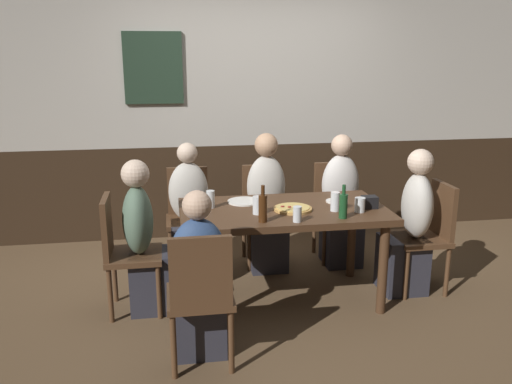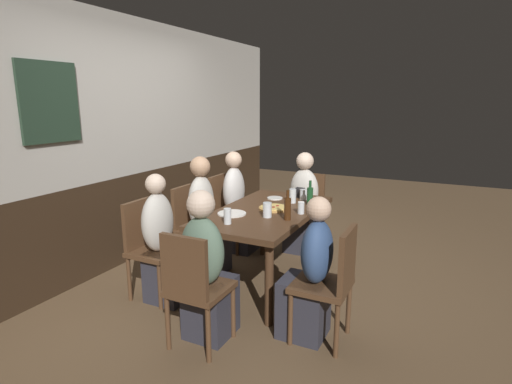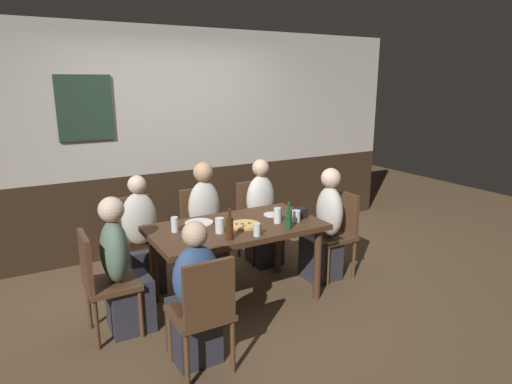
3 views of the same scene
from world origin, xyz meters
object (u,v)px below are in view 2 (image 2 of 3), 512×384
object	(u,v)px
chair_left_near	(332,279)
beer_bottle_green	(310,195)
beer_bottle_brown	(288,208)
chair_head_east	(307,206)
person_mid_far	(205,224)
person_left_far	(163,248)
tumbler_water	(267,211)
tumbler_short	(301,209)
chair_left_far	(149,243)
dining_table	(266,219)
highball_clear	(293,197)
chair_head_west	(194,284)
pint_glass_pale	(228,217)
pizza	(274,208)
chair_right_far	(226,208)
person_head_east	(302,209)
chair_mid_far	(193,223)
condiment_caddy	(299,193)
plate_white_small	(275,198)
person_left_near	(310,280)
beer_glass_tall	(303,195)
person_right_far	(238,209)
person_head_west	(207,277)
plate_white_large	(232,214)

from	to	relation	value
chair_left_near	beer_bottle_green	distance (m)	1.22
beer_bottle_green	beer_bottle_brown	distance (m)	0.57
chair_head_east	person_mid_far	xyz separation A→B (m)	(-1.19, 0.68, 0.02)
person_left_far	beer_bottle_green	size ratio (longest dim) A/B	4.69
person_mid_far	tumbler_water	distance (m)	0.87
tumbler_short	chair_left_far	bearing A→B (deg)	120.86
dining_table	beer_bottle_brown	xyz separation A→B (m)	(-0.21, -0.30, 0.19)
chair_head_east	highball_clear	distance (m)	0.89
chair_head_east	tumbler_short	xyz separation A→B (m)	(-1.16, -0.34, 0.29)
chair_head_west	pint_glass_pale	size ratio (longest dim) A/B	6.66
person_mid_far	pint_glass_pale	bearing A→B (deg)	-133.03
beer_bottle_brown	person_left_far	bearing A→B (deg)	115.67
dining_table	pizza	xyz separation A→B (m)	(0.06, -0.06, 0.10)
chair_right_far	chair_head_west	size ratio (longest dim) A/B	1.00
person_head_east	chair_left_far	bearing A→B (deg)	153.87
dining_table	pizza	bearing A→B (deg)	-44.49
chair_right_far	highball_clear	size ratio (longest dim) A/B	6.15
dining_table	person_mid_far	distance (m)	0.69
chair_left_far	chair_mid_far	distance (m)	0.68
condiment_caddy	beer_bottle_green	bearing A→B (deg)	-142.54
chair_mid_far	plate_white_small	size ratio (longest dim) A/B	5.49
chair_left_far	person_left_near	size ratio (longest dim) A/B	0.81
person_mid_far	highball_clear	size ratio (longest dim) A/B	8.40
dining_table	person_head_east	size ratio (longest dim) A/B	1.33
chair_head_east	tumbler_short	world-z (taller)	chair_head_east
beer_glass_tall	beer_bottle_brown	size ratio (longest dim) A/B	0.41
chair_left_far	tumbler_water	xyz separation A→B (m)	(0.47, -0.95, 0.30)
chair_head_east	chair_right_far	xyz separation A→B (m)	(-0.51, 0.84, 0.00)
person_right_far	person_head_west	xyz separation A→B (m)	(-1.71, -0.68, -0.01)
chair_head_east	person_mid_far	size ratio (longest dim) A/B	0.73
person_head_west	beer_glass_tall	distance (m)	1.60
chair_right_far	chair_left_far	bearing A→B (deg)	180.00
plate_white_small	person_left_near	bearing A→B (deg)	-145.48
dining_table	chair_right_far	xyz separation A→B (m)	(0.68, 0.84, -0.16)
beer_bottle_green	condiment_caddy	distance (m)	0.35
chair_head_east	beer_bottle_green	bearing A→B (deg)	-159.53
chair_left_near	person_head_east	bearing A→B (deg)	26.13
chair_left_near	plate_white_large	xyz separation A→B (m)	(0.41, 1.05, 0.25)
chair_mid_far	plate_white_small	world-z (taller)	chair_mid_far
dining_table	person_mid_far	world-z (taller)	person_mid_far
pint_glass_pale	highball_clear	distance (m)	0.93
chair_right_far	person_mid_far	bearing A→B (deg)	-166.75
beer_glass_tall	condiment_caddy	world-z (taller)	beer_glass_tall
chair_left_far	chair_left_near	world-z (taller)	same
tumbler_water	chair_left_near	bearing A→B (deg)	-122.83
person_head_west	pint_glass_pale	xyz separation A→B (m)	(0.49, 0.10, 0.31)
chair_left_near	beer_glass_tall	world-z (taller)	chair_left_near
chair_head_east	chair_head_west	size ratio (longest dim) A/B	1.00
person_head_east	plate_white_large	bearing A→B (deg)	170.64
chair_left_near	person_mid_far	xyz separation A→B (m)	(0.68, 1.51, 0.02)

